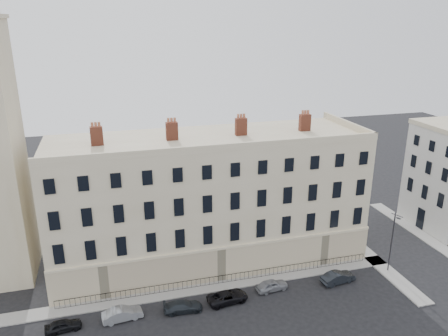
{
  "coord_description": "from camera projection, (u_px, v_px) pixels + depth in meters",
  "views": [
    {
      "loc": [
        -16.95,
        -34.67,
        27.62
      ],
      "look_at": [
        -4.59,
        10.0,
        11.87
      ],
      "focal_mm": 35.0,
      "sensor_mm": 36.0,
      "label": 1
    }
  ],
  "objects": [
    {
      "name": "ground",
      "position": [
        293.0,
        304.0,
        44.81
      ],
      "size": [
        160.0,
        160.0,
        0.0
      ],
      "primitive_type": "plane",
      "color": "black",
      "rests_on": "ground"
    },
    {
      "name": "pavement_adjacent",
      "position": [
        418.0,
        232.0,
        59.72
      ],
      "size": [
        2.0,
        20.0,
        0.12
      ],
      "primitive_type": "cube",
      "color": "gray",
      "rests_on": "ground"
    },
    {
      "name": "car_b",
      "position": [
        122.0,
        314.0,
        42.23
      ],
      "size": [
        4.01,
        1.8,
        1.28
      ],
      "primitive_type": "imported",
      "rotation": [
        0.0,
        0.0,
        1.69
      ],
      "color": "gray",
      "rests_on": "ground"
    },
    {
      "name": "railings",
      "position": [
        223.0,
        279.0,
        48.04
      ],
      "size": [
        35.0,
        0.04,
        0.96
      ],
      "color": "black",
      "rests_on": "ground"
    },
    {
      "name": "pavement_terrace",
      "position": [
        188.0,
        291.0,
        46.83
      ],
      "size": [
        48.0,
        2.0,
        0.12
      ],
      "primitive_type": "cube",
      "color": "gray",
      "rests_on": "ground"
    },
    {
      "name": "car_e",
      "position": [
        272.0,
        285.0,
        46.87
      ],
      "size": [
        3.69,
        1.83,
        1.21
      ],
      "primitive_type": "imported",
      "rotation": [
        0.0,
        0.0,
        1.69
      ],
      "color": "gray",
      "rests_on": "ground"
    },
    {
      "name": "car_c",
      "position": [
        183.0,
        306.0,
        43.46
      ],
      "size": [
        3.97,
        1.83,
        1.12
      ],
      "primitive_type": "imported",
      "rotation": [
        0.0,
        0.0,
        1.5
      ],
      "color": "#20252A",
      "rests_on": "ground"
    },
    {
      "name": "car_a",
      "position": [
        63.0,
        325.0,
        40.75
      ],
      "size": [
        3.45,
        1.75,
        1.13
      ],
      "primitive_type": "imported",
      "rotation": [
        0.0,
        0.0,
        1.7
      ],
      "color": "black",
      "rests_on": "ground"
    },
    {
      "name": "car_f",
      "position": [
        338.0,
        277.0,
        48.2
      ],
      "size": [
        4.11,
        1.93,
        1.3
      ],
      "primitive_type": "imported",
      "rotation": [
        0.0,
        0.0,
        1.72
      ],
      "color": "black",
      "rests_on": "ground"
    },
    {
      "name": "car_d",
      "position": [
        228.0,
        297.0,
        44.9
      ],
      "size": [
        4.46,
        2.46,
        1.18
      ],
      "primitive_type": "imported",
      "rotation": [
        0.0,
        0.0,
        1.69
      ],
      "color": "black",
      "rests_on": "ground"
    },
    {
      "name": "streetlamp",
      "position": [
        392.0,
        239.0,
        49.19
      ],
      "size": [
        0.73,
        1.54,
        7.49
      ],
      "rotation": [
        0.0,
        0.0,
        0.39
      ],
      "color": "#323238",
      "rests_on": "ground"
    },
    {
      "name": "terrace",
      "position": [
        208.0,
        199.0,
        51.81
      ],
      "size": [
        36.22,
        12.22,
        17.0
      ],
      "color": "beige",
      "rests_on": "ground"
    },
    {
      "name": "pavement_east_return",
      "position": [
        362.0,
        249.0,
        55.37
      ],
      "size": [
        2.0,
        24.0,
        0.12
      ],
      "primitive_type": "cube",
      "color": "gray",
      "rests_on": "ground"
    }
  ]
}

